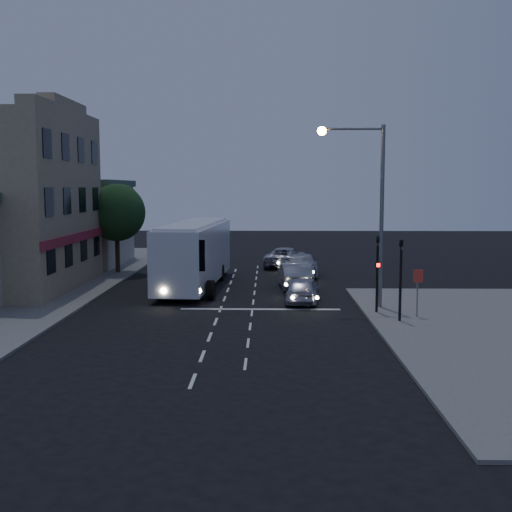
{
  "coord_description": "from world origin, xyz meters",
  "views": [
    {
      "loc": [
        2.36,
        -29.62,
        6.09
      ],
      "look_at": [
        1.7,
        6.51,
        2.2
      ],
      "focal_mm": 45.0,
      "sensor_mm": 36.0,
      "label": 1
    }
  ],
  "objects_px": {
    "car_sedan_b": "(301,265)",
    "traffic_signal_main": "(377,265)",
    "car_suv": "(303,290)",
    "car_sedan_c": "(286,257)",
    "streetlight": "(369,194)",
    "traffic_signal_side": "(401,270)",
    "tour_bus": "(195,252)",
    "car_sedan_a": "(295,276)",
    "street_tree": "(117,210)",
    "regulatory_sign": "(418,285)"
  },
  "relations": [
    {
      "from": "regulatory_sign",
      "to": "car_suv",
      "type": "bearing_deg",
      "value": 141.6
    },
    {
      "from": "tour_bus",
      "to": "car_sedan_a",
      "type": "distance_m",
      "value": 6.24
    },
    {
      "from": "car_sedan_a",
      "to": "car_sedan_c",
      "type": "xyz_separation_m",
      "value": [
        -0.27,
        10.63,
        -0.04
      ]
    },
    {
      "from": "car_suv",
      "to": "car_sedan_a",
      "type": "distance_m",
      "value": 4.69
    },
    {
      "from": "streetlight",
      "to": "car_sedan_c",
      "type": "bearing_deg",
      "value": 102.06
    },
    {
      "from": "streetlight",
      "to": "tour_bus",
      "type": "bearing_deg",
      "value": 143.5
    },
    {
      "from": "car_sedan_a",
      "to": "car_sedan_b",
      "type": "xyz_separation_m",
      "value": [
        0.68,
        5.58,
        -0.02
      ]
    },
    {
      "from": "car_sedan_b",
      "to": "traffic_signal_main",
      "type": "height_order",
      "value": "traffic_signal_main"
    },
    {
      "from": "traffic_signal_main",
      "to": "streetlight",
      "type": "height_order",
      "value": "streetlight"
    },
    {
      "from": "tour_bus",
      "to": "streetlight",
      "type": "relative_size",
      "value": 1.45
    },
    {
      "from": "car_suv",
      "to": "streetlight",
      "type": "distance_m",
      "value": 6.14
    },
    {
      "from": "traffic_signal_main",
      "to": "regulatory_sign",
      "type": "relative_size",
      "value": 1.86
    },
    {
      "from": "traffic_signal_side",
      "to": "street_tree",
      "type": "height_order",
      "value": "street_tree"
    },
    {
      "from": "tour_bus",
      "to": "car_suv",
      "type": "xyz_separation_m",
      "value": [
        6.27,
        -5.36,
        -1.44
      ]
    },
    {
      "from": "car_sedan_a",
      "to": "street_tree",
      "type": "relative_size",
      "value": 0.79
    },
    {
      "from": "car_sedan_c",
      "to": "regulatory_sign",
      "type": "xyz_separation_m",
      "value": [
        5.57,
        -19.35,
        0.84
      ]
    },
    {
      "from": "traffic_signal_side",
      "to": "car_suv",
      "type": "bearing_deg",
      "value": 129.3
    },
    {
      "from": "tour_bus",
      "to": "car_sedan_c",
      "type": "bearing_deg",
      "value": 63.38
    },
    {
      "from": "car_sedan_a",
      "to": "traffic_signal_side",
      "type": "bearing_deg",
      "value": 109.74
    },
    {
      "from": "car_sedan_b",
      "to": "streetlight",
      "type": "distance_m",
      "value": 13.13
    },
    {
      "from": "tour_bus",
      "to": "traffic_signal_side",
      "type": "height_order",
      "value": "traffic_signal_side"
    },
    {
      "from": "car_suv",
      "to": "car_sedan_b",
      "type": "relative_size",
      "value": 0.76
    },
    {
      "from": "car_sedan_c",
      "to": "street_tree",
      "type": "height_order",
      "value": "street_tree"
    },
    {
      "from": "street_tree",
      "to": "car_suv",
      "type": "bearing_deg",
      "value": -42.12
    },
    {
      "from": "car_sedan_c",
      "to": "car_sedan_b",
      "type": "bearing_deg",
      "value": 112.69
    },
    {
      "from": "car_sedan_c",
      "to": "streetlight",
      "type": "xyz_separation_m",
      "value": [
        3.61,
        -16.92,
        4.97
      ]
    },
    {
      "from": "traffic_signal_side",
      "to": "streetlight",
      "type": "xyz_separation_m",
      "value": [
        -0.96,
        3.4,
        3.31
      ]
    },
    {
      "from": "regulatory_sign",
      "to": "street_tree",
      "type": "bearing_deg",
      "value": 138.92
    },
    {
      "from": "streetlight",
      "to": "street_tree",
      "type": "distance_m",
      "value": 20.19
    },
    {
      "from": "car_suv",
      "to": "regulatory_sign",
      "type": "distance_m",
      "value": 6.56
    },
    {
      "from": "tour_bus",
      "to": "car_suv",
      "type": "distance_m",
      "value": 8.37
    },
    {
      "from": "tour_bus",
      "to": "street_tree",
      "type": "bearing_deg",
      "value": 139.91
    },
    {
      "from": "car_suv",
      "to": "car_sedan_b",
      "type": "xyz_separation_m",
      "value": [
        0.47,
        10.27,
        0.09
      ]
    },
    {
      "from": "car_sedan_b",
      "to": "streetlight",
      "type": "bearing_deg",
      "value": 106.09
    },
    {
      "from": "regulatory_sign",
      "to": "car_sedan_c",
      "type": "bearing_deg",
      "value": 106.05
    },
    {
      "from": "traffic_signal_side",
      "to": "traffic_signal_main",
      "type": "bearing_deg",
      "value": 109.49
    },
    {
      "from": "tour_bus",
      "to": "car_sedan_b",
      "type": "height_order",
      "value": "tour_bus"
    },
    {
      "from": "streetlight",
      "to": "street_tree",
      "type": "relative_size",
      "value": 1.45
    },
    {
      "from": "car_suv",
      "to": "traffic_signal_main",
      "type": "height_order",
      "value": "traffic_signal_main"
    },
    {
      "from": "car_sedan_c",
      "to": "regulatory_sign",
      "type": "relative_size",
      "value": 2.48
    },
    {
      "from": "traffic_signal_main",
      "to": "traffic_signal_side",
      "type": "relative_size",
      "value": 1.0
    },
    {
      "from": "car_suv",
      "to": "car_sedan_b",
      "type": "bearing_deg",
      "value": -85.58
    },
    {
      "from": "car_sedan_a",
      "to": "traffic_signal_main",
      "type": "height_order",
      "value": "traffic_signal_main"
    },
    {
      "from": "tour_bus",
      "to": "car_sedan_b",
      "type": "xyz_separation_m",
      "value": [
        6.74,
        4.91,
        -1.35
      ]
    },
    {
      "from": "car_sedan_c",
      "to": "streetlight",
      "type": "relative_size",
      "value": 0.61
    },
    {
      "from": "streetlight",
      "to": "street_tree",
      "type": "height_order",
      "value": "streetlight"
    },
    {
      "from": "regulatory_sign",
      "to": "traffic_signal_main",
      "type": "bearing_deg",
      "value": 149.16
    },
    {
      "from": "car_sedan_b",
      "to": "car_sedan_c",
      "type": "relative_size",
      "value": 0.99
    },
    {
      "from": "tour_bus",
      "to": "traffic_signal_main",
      "type": "xyz_separation_m",
      "value": [
        9.66,
        -8.38,
        0.28
      ]
    },
    {
      "from": "tour_bus",
      "to": "car_sedan_c",
      "type": "distance_m",
      "value": 11.6
    }
  ]
}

